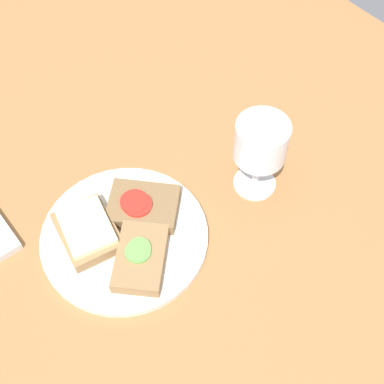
{
  "coord_description": "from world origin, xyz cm",
  "views": [
    {
      "loc": [
        -18.0,
        -39.52,
        73.32
      ],
      "look_at": [
        10.47,
        -4.11,
        8.0
      ],
      "focal_mm": 50.0,
      "sensor_mm": 36.0,
      "label": 1
    }
  ],
  "objects_px": {
    "sandwich_with_cucumber": "(140,257)",
    "sandwich_with_tomato": "(142,205)",
    "plate": "(125,237)",
    "sandwich_with_cheese": "(87,231)",
    "wine_glass": "(261,144)"
  },
  "relations": [
    {
      "from": "plate",
      "to": "sandwich_with_cheese",
      "type": "xyz_separation_m",
      "value": [
        -0.04,
        0.03,
        0.02
      ]
    },
    {
      "from": "sandwich_with_cucumber",
      "to": "sandwich_with_tomato",
      "type": "relative_size",
      "value": 0.95
    },
    {
      "from": "plate",
      "to": "sandwich_with_cucumber",
      "type": "height_order",
      "value": "sandwich_with_cucumber"
    },
    {
      "from": "sandwich_with_cheese",
      "to": "wine_glass",
      "type": "bearing_deg",
      "value": -16.62
    },
    {
      "from": "sandwich_with_cheese",
      "to": "sandwich_with_cucumber",
      "type": "xyz_separation_m",
      "value": [
        0.04,
        -0.08,
        -0.0
      ]
    },
    {
      "from": "sandwich_with_cucumber",
      "to": "plate",
      "type": "bearing_deg",
      "value": 82.91
    },
    {
      "from": "sandwich_with_cheese",
      "to": "sandwich_with_cucumber",
      "type": "bearing_deg",
      "value": -66.94
    },
    {
      "from": "sandwich_with_cucumber",
      "to": "sandwich_with_tomato",
      "type": "xyz_separation_m",
      "value": [
        0.05,
        0.07,
        -0.0
      ]
    },
    {
      "from": "sandwich_with_cheese",
      "to": "sandwich_with_tomato",
      "type": "distance_m",
      "value": 0.09
    },
    {
      "from": "sandwich_with_tomato",
      "to": "wine_glass",
      "type": "height_order",
      "value": "wine_glass"
    },
    {
      "from": "wine_glass",
      "to": "sandwich_with_tomato",
      "type": "bearing_deg",
      "value": 158.76
    },
    {
      "from": "sandwich_with_cheese",
      "to": "sandwich_with_cucumber",
      "type": "height_order",
      "value": "sandwich_with_cheese"
    },
    {
      "from": "sandwich_with_tomato",
      "to": "wine_glass",
      "type": "bearing_deg",
      "value": -21.24
    },
    {
      "from": "plate",
      "to": "sandwich_with_cucumber",
      "type": "distance_m",
      "value": 0.06
    },
    {
      "from": "plate",
      "to": "sandwich_with_cheese",
      "type": "relative_size",
      "value": 2.22
    }
  ]
}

